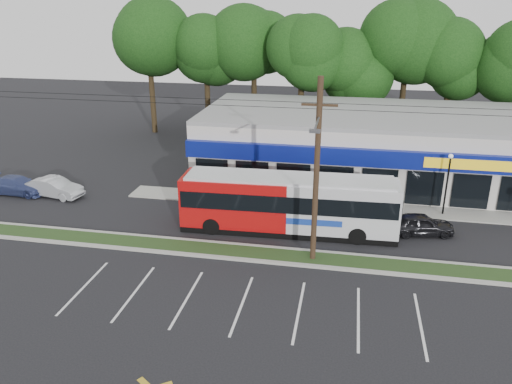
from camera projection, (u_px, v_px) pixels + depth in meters
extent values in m
plane|color=black|center=(256.00, 263.00, 27.17)|extent=(120.00, 120.00, 0.00)
cube|color=#203A17|center=(259.00, 254.00, 28.07)|extent=(40.00, 1.60, 0.12)
cube|color=#9E9E93|center=(256.00, 261.00, 27.29)|extent=(40.00, 0.25, 0.14)
cube|color=#9E9E93|center=(262.00, 247.00, 28.84)|extent=(40.00, 0.25, 0.14)
cube|color=#9E9E93|center=(351.00, 207.00, 34.52)|extent=(32.00, 2.20, 0.10)
cube|color=beige|center=(361.00, 146.00, 39.97)|extent=(25.00, 12.00, 5.00)
cube|color=navy|center=(362.00, 158.00, 33.91)|extent=(25.00, 0.50, 1.20)
cube|color=black|center=(360.00, 184.00, 34.81)|extent=(24.00, 0.12, 2.40)
cube|color=yellow|center=(472.00, 165.00, 32.43)|extent=(6.00, 0.06, 0.70)
cube|color=gray|center=(363.00, 113.00, 39.01)|extent=(25.00, 12.00, 0.30)
cylinder|color=black|center=(316.00, 174.00, 25.76)|extent=(0.30, 0.30, 10.00)
cube|color=black|center=(320.00, 105.00, 24.47)|extent=(1.80, 0.12, 0.12)
cylinder|color=#59595E|center=(317.00, 122.00, 23.59)|extent=(0.10, 2.40, 0.10)
cube|color=#59595E|center=(315.00, 131.00, 22.43)|extent=(0.50, 0.25, 0.15)
cylinder|color=black|center=(260.00, 101.00, 24.96)|extent=(50.00, 0.02, 0.02)
cylinder|color=black|center=(260.00, 107.00, 25.07)|extent=(50.00, 0.02, 0.02)
cylinder|color=black|center=(446.00, 187.00, 32.57)|extent=(0.12, 0.12, 4.00)
sphere|color=silver|center=(451.00, 156.00, 31.82)|extent=(0.30, 0.30, 0.30)
cylinder|color=black|center=(154.00, 107.00, 52.80)|extent=(0.56, 0.56, 5.72)
sphere|color=black|center=(150.00, 52.00, 50.79)|extent=(6.76, 6.76, 6.76)
cylinder|color=black|center=(200.00, 109.00, 51.92)|extent=(0.56, 0.56, 5.72)
sphere|color=black|center=(197.00, 53.00, 49.91)|extent=(6.76, 6.76, 6.76)
cylinder|color=black|center=(246.00, 111.00, 51.03)|extent=(0.56, 0.56, 5.72)
sphere|color=black|center=(246.00, 54.00, 49.02)|extent=(6.76, 6.76, 6.76)
cylinder|color=black|center=(295.00, 112.00, 50.15)|extent=(0.56, 0.56, 5.72)
sphere|color=black|center=(297.00, 55.00, 48.14)|extent=(6.76, 6.76, 6.76)
cylinder|color=black|center=(345.00, 114.00, 49.26)|extent=(0.56, 0.56, 5.72)
sphere|color=black|center=(349.00, 56.00, 47.26)|extent=(6.76, 6.76, 6.76)
cylinder|color=black|center=(397.00, 117.00, 48.38)|extent=(0.56, 0.56, 5.72)
sphere|color=black|center=(404.00, 57.00, 46.37)|extent=(6.76, 6.76, 6.76)
cylinder|color=black|center=(452.00, 119.00, 47.50)|extent=(0.56, 0.56, 5.72)
sphere|color=black|center=(460.00, 58.00, 45.49)|extent=(6.76, 6.76, 6.76)
cylinder|color=black|center=(508.00, 121.00, 46.61)|extent=(0.56, 0.56, 5.72)
cube|color=#AA0D0D|center=(236.00, 199.00, 30.89)|extent=(6.63, 2.95, 3.00)
cube|color=silver|center=(343.00, 206.00, 29.95)|extent=(6.63, 2.95, 3.00)
cube|color=black|center=(288.00, 227.00, 31.02)|extent=(13.16, 3.13, 0.38)
cube|color=black|center=(289.00, 197.00, 30.29)|extent=(12.90, 3.24, 1.03)
cube|color=black|center=(399.00, 206.00, 29.40)|extent=(0.14, 2.32, 1.53)
cube|color=#193899|center=(314.00, 223.00, 29.14)|extent=(3.27, 0.15, 0.38)
cube|color=silver|center=(289.00, 178.00, 29.86)|extent=(12.50, 2.89, 0.20)
cylinder|color=black|center=(211.00, 226.00, 30.42)|extent=(1.06, 0.34, 1.05)
cylinder|color=black|center=(220.00, 210.00, 32.71)|extent=(1.06, 0.34, 1.05)
cylinder|color=black|center=(357.00, 236.00, 29.16)|extent=(1.06, 0.34, 1.05)
cylinder|color=black|center=(356.00, 219.00, 31.45)|extent=(1.06, 0.34, 1.05)
imported|color=black|center=(421.00, 224.00, 30.35)|extent=(4.11, 2.24, 1.33)
imported|color=#B2B5BB|center=(55.00, 187.00, 36.21)|extent=(4.43, 2.18, 1.40)
imported|color=navy|center=(18.00, 185.00, 36.76)|extent=(4.59, 2.05, 1.31)
imported|color=white|center=(316.00, 209.00, 31.86)|extent=(0.67, 0.44, 1.84)
imported|color=silver|center=(340.00, 198.00, 33.93)|extent=(1.01, 0.95, 1.64)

